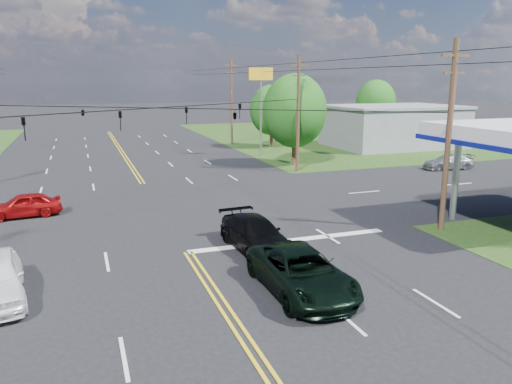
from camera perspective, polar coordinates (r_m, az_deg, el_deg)
name	(u,v)px	position (r m, az deg, el deg)	size (l,w,h in m)	color
ground	(160,210)	(30.27, -10.94, -2.01)	(280.00, 280.00, 0.00)	black
grass_ne	(372,134)	(72.92, 13.16, 6.43)	(46.00, 48.00, 0.03)	#1B3912
stop_bar	(290,241)	(24.16, 3.94, -5.58)	(10.00, 0.50, 0.02)	silver
retail_ne	(393,127)	(60.01, 15.40, 7.13)	(14.00, 10.00, 4.40)	slate
pole_se	(449,135)	(26.53, 21.16, 6.12)	(1.60, 0.28, 9.50)	#3B2319
pole_ne	(298,113)	(41.81, 4.84, 9.03)	(1.60, 0.28, 9.50)	#3B2319
pole_right_far	(231,101)	(59.59, -2.82, 10.39)	(1.60, 0.28, 10.00)	#3B2319
span_wire_signals	(155,108)	(29.35, -11.44, 9.39)	(26.00, 18.00, 1.13)	black
power_lines	(159,59)	(27.35, -11.05, 14.65)	(26.04, 100.00, 0.64)	black
tree_right_a	(295,111)	(44.95, 4.42, 9.24)	(5.70, 5.70, 8.18)	#3B2319
tree_right_b	(272,110)	(57.01, 1.79, 9.34)	(4.94, 4.94, 7.09)	#3B2319
tree_far_r	(376,103)	(70.37, 13.54, 9.91)	(5.32, 5.32, 7.63)	#3B2319
pickup_dkgreen	(301,272)	(18.34, 5.19, -9.08)	(2.59, 5.62, 1.56)	black
suv_black	(255,234)	(22.72, -0.09, -4.82)	(2.04, 5.01, 1.45)	black
sedan_red	(24,205)	(30.95, -25.01, -1.37)	(1.60, 3.98, 1.36)	#960A0C
sedan_far	(448,162)	(46.18, 21.11, 3.23)	(1.79, 4.39, 1.27)	#98999C
polesign_ne	(261,87)	(50.06, 0.55, 11.94)	(2.41, 0.43, 8.72)	#A5A5AA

